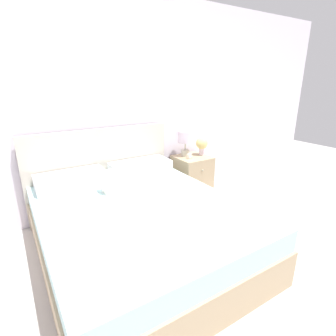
# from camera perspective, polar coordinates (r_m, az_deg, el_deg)

# --- Properties ---
(ground_plane) EXTENTS (12.00, 12.00, 0.00)m
(ground_plane) POSITION_cam_1_polar(r_m,az_deg,el_deg) (3.56, -13.56, -8.86)
(ground_plane) COLOR #BCB7B2
(wall_back) EXTENTS (8.00, 0.06, 2.60)m
(wall_back) POSITION_cam_1_polar(r_m,az_deg,el_deg) (3.26, -15.71, 12.48)
(wall_back) COLOR white
(wall_back) RESTS_ON ground_plane
(bed) EXTENTS (1.75, 2.11, 1.07)m
(bed) POSITION_cam_1_polar(r_m,az_deg,el_deg) (2.62, -6.91, -11.92)
(bed) COLOR tan
(bed) RESTS_ON ground_plane
(nightstand) EXTENTS (0.45, 0.47, 0.60)m
(nightstand) POSITION_cam_1_polar(r_m,az_deg,el_deg) (3.76, 5.20, -1.91)
(nightstand) COLOR tan
(nightstand) RESTS_ON ground_plane
(table_lamp) EXTENTS (0.21, 0.21, 0.35)m
(table_lamp) POSITION_cam_1_polar(r_m,az_deg,el_deg) (3.64, 3.83, 6.38)
(table_lamp) COLOR beige
(table_lamp) RESTS_ON nightstand
(flower_vase) EXTENTS (0.17, 0.17, 0.25)m
(flower_vase) POSITION_cam_1_polar(r_m,az_deg,el_deg) (3.73, 7.39, 5.16)
(flower_vase) COLOR silver
(flower_vase) RESTS_ON nightstand
(alarm_clock) EXTENTS (0.07, 0.04, 0.06)m
(alarm_clock) POSITION_cam_1_polar(r_m,az_deg,el_deg) (3.56, 4.65, 2.56)
(alarm_clock) COLOR beige
(alarm_clock) RESTS_ON nightstand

